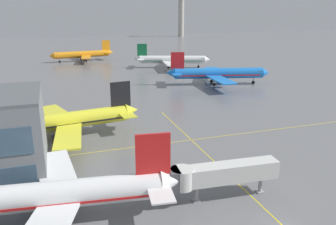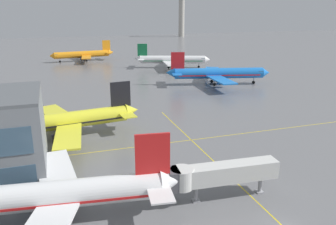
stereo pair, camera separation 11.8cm
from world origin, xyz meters
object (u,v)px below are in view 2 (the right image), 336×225
airliner_front_gate (45,196)px  airliner_far_left_stand (172,60)px  airliner_far_right_stand (83,54)px  jet_bridge (215,174)px  airliner_second_row (59,122)px  airliner_third_row (217,73)px  control_tower (182,11)px

airliner_front_gate → airliner_far_left_stand: size_ratio=1.10×
airliner_far_right_stand → airliner_front_gate: bearing=-97.1°
airliner_front_gate → jet_bridge: size_ratio=2.19×
airliner_second_row → jet_bridge: size_ratio=2.13×
airliner_second_row → airliner_far_right_stand: 110.33m
airliner_far_right_stand → jet_bridge: size_ratio=1.90×
airliner_third_row → control_tower: size_ratio=0.97×
airliner_front_gate → airliner_far_left_stand: (54.26, 107.78, -0.26)m
airliner_far_left_stand → control_tower: bearing=68.1°
jet_bridge → control_tower: bearing=70.6°
jet_bridge → control_tower: control_tower is taller
airliner_front_gate → control_tower: bearing=66.1°
jet_bridge → airliner_far_left_stand: bearing=74.4°
airliner_front_gate → airliner_third_row: (58.68, 69.48, 0.06)m
airliner_third_row → jet_bridge: size_ratio=2.20×
airliner_second_row → control_tower: bearing=63.8°
airliner_second_row → airliner_far_right_stand: (14.77, 109.34, -0.42)m
jet_bridge → airliner_second_row: bearing=122.6°
airliner_front_gate → airliner_far_right_stand: airliner_front_gate is taller
airliner_front_gate → airliner_far_right_stand: bearing=82.9°
control_tower → airliner_second_row: bearing=-116.2°
airliner_front_gate → airliner_third_row: bearing=49.8°
airliner_second_row → jet_bridge: (20.97, -32.81, 0.19)m
airliner_front_gate → jet_bridge: 23.71m
airliner_second_row → airliner_far_left_stand: bearing=56.0°
airliner_third_row → airliner_far_right_stand: airliner_third_row is taller
airliner_second_row → control_tower: size_ratio=0.95×
airliner_third_row → airliner_far_left_stand: airliner_third_row is taller
airliner_far_right_stand → airliner_second_row: bearing=-97.7°
airliner_second_row → airliner_far_left_stand: airliner_second_row is taller
airliner_far_right_stand → control_tower: (98.39, 120.17, 18.85)m
airliner_far_left_stand → airliner_third_row: bearing=-83.4°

